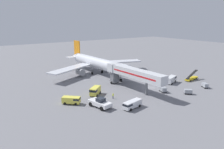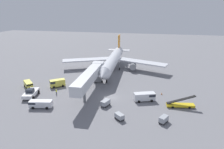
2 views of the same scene
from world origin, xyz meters
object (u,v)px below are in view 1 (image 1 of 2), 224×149
at_px(safety_cone_alpha, 169,77).
at_px(baggage_cart_near_left, 205,85).
at_px(airplane_at_gate, 98,63).
at_px(ground_crew_worker_foreground, 113,96).
at_px(baggage_cart_mid_left, 163,89).
at_px(service_van_near_center, 171,79).
at_px(service_van_mid_right, 72,100).
at_px(service_van_near_right, 132,104).
at_px(pushback_tug, 100,103).
at_px(jet_bridge, 131,73).
at_px(belt_loader_truck, 192,78).
at_px(service_van_mid_center, 95,91).
at_px(baggage_cart_far_center, 188,91).

bearing_deg(safety_cone_alpha, baggage_cart_near_left, -89.56).
height_order(airplane_at_gate, ground_crew_worker_foreground, airplane_at_gate).
bearing_deg(baggage_cart_mid_left, service_van_near_center, 28.29).
bearing_deg(baggage_cart_mid_left, service_van_mid_right, 165.95).
relative_size(service_van_near_right, safety_cone_alpha, 9.58).
relative_size(pushback_tug, ground_crew_worker_foreground, 4.12).
bearing_deg(jet_bridge, service_van_near_center, -7.87).
relative_size(baggage_cart_near_left, ground_crew_worker_foreground, 1.62).
relative_size(belt_loader_truck, baggage_cart_near_left, 2.68).
relative_size(service_van_mid_right, safety_cone_alpha, 7.66).
bearing_deg(service_van_mid_center, airplane_at_gate, 57.12).
xyz_separation_m(jet_bridge, service_van_near_right, (-9.46, -11.83, -4.11)).
distance_m(airplane_at_gate, pushback_tug, 34.58).
distance_m(airplane_at_gate, belt_loader_truck, 35.71).
bearing_deg(pushback_tug, service_van_mid_center, 67.22).
distance_m(baggage_cart_mid_left, safety_cone_alpha, 17.49).
bearing_deg(baggage_cart_mid_left, jet_bridge, 130.23).
bearing_deg(airplane_at_gate, service_van_near_center, -60.73).
bearing_deg(baggage_cart_far_center, service_van_near_center, 65.11).
relative_size(belt_loader_truck, ground_crew_worker_foreground, 4.35).
height_order(jet_bridge, ground_crew_worker_foreground, jet_bridge).
relative_size(baggage_cart_near_left, safety_cone_alpha, 4.34).
height_order(baggage_cart_mid_left, safety_cone_alpha, baggage_cart_mid_left).
relative_size(service_van_near_right, service_van_mid_center, 1.22).
height_order(service_van_near_center, ground_crew_worker_foreground, service_van_near_center).
xyz_separation_m(jet_bridge, service_van_mid_center, (-11.97, 1.86, -3.90)).
bearing_deg(baggage_cart_near_left, service_van_mid_right, 164.44).
bearing_deg(ground_crew_worker_foreground, jet_bridge, 20.86).
height_order(service_van_mid_right, safety_cone_alpha, service_van_mid_right).
xyz_separation_m(service_van_near_center, service_van_mid_right, (-36.38, 1.50, -0.20)).
height_order(baggage_cart_mid_left, ground_crew_worker_foreground, ground_crew_worker_foreground).
height_order(baggage_cart_mid_left, baggage_cart_far_center, baggage_cart_mid_left).
xyz_separation_m(service_van_mid_right, baggage_cart_far_center, (31.39, -12.24, -0.32)).
bearing_deg(airplane_at_gate, safety_cone_alpha, -47.27).
bearing_deg(safety_cone_alpha, baggage_cart_mid_left, -144.20).
bearing_deg(service_van_near_right, safety_cone_alpha, 26.13).
distance_m(airplane_at_gate, baggage_cart_near_left, 40.06).
bearing_deg(baggage_cart_mid_left, belt_loader_truck, 10.60).
relative_size(ground_crew_worker_foreground, safety_cone_alpha, 2.67).
xyz_separation_m(service_van_near_right, baggage_cart_far_center, (20.38, -1.11, -0.32)).
xyz_separation_m(pushback_tug, service_van_near_right, (6.10, -5.13, -0.04)).
distance_m(pushback_tug, ground_crew_worker_foreground, 6.89).
distance_m(belt_loader_truck, service_van_mid_center, 37.29).
xyz_separation_m(service_van_mid_right, baggage_cart_mid_left, (26.73, -6.69, -0.24)).
height_order(baggage_cart_near_left, baggage_cart_far_center, baggage_cart_near_left).
distance_m(service_van_mid_center, ground_crew_worker_foreground, 6.03).
height_order(jet_bridge, service_van_mid_center, jet_bridge).
relative_size(airplane_at_gate, pushback_tug, 6.46).
xyz_separation_m(service_van_mid_center, baggage_cart_far_center, (22.89, -14.80, -0.53)).
bearing_deg(service_van_near_center, pushback_tug, -171.86).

